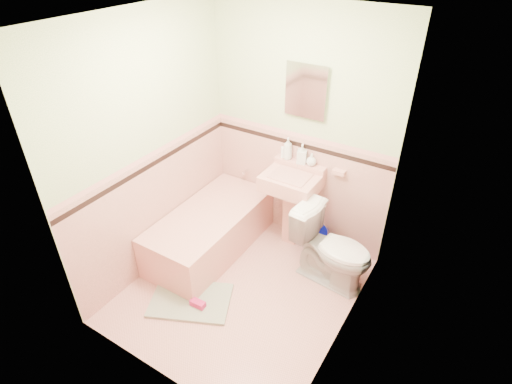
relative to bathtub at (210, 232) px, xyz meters
The scene contains 32 objects.
floor 0.75m from the bathtub, 27.65° to the right, with size 2.20×2.20×0.00m, color #E09C92.
ceiling 2.38m from the bathtub, 27.65° to the right, with size 2.20×2.20×0.00m, color white.
wall_back 1.43m from the bathtub, 50.71° to the left, with size 2.50×2.50×0.00m, color #F8EBCA.
wall_front 1.87m from the bathtub, 66.22° to the right, with size 2.50×2.50×0.00m, color #F8EBCA.
wall_left 1.14m from the bathtub, 138.27° to the right, with size 2.50×2.50×0.00m, color #F8EBCA.
wall_right 1.95m from the bathtub, 11.45° to the right, with size 2.50×2.50×0.00m, color #F8EBCA.
wainscot_back 1.05m from the bathtub, 50.27° to the left, with size 2.00×2.00×0.00m, color #E2A298.
wainscot_front 1.60m from the bathtub, 66.05° to the right, with size 2.00×2.00×0.00m, color #E2A298.
wainscot_left 0.61m from the bathtub, 137.33° to the right, with size 2.20×2.20×0.00m, color #E2A298.
wainscot_right 1.69m from the bathtub, 11.53° to the right, with size 2.20×2.20×0.00m, color #E2A298.
accent_back 1.33m from the bathtub, 50.04° to the left, with size 2.00×2.00×0.00m, color black.
accent_front 1.79m from the bathtub, 65.95° to the right, with size 2.00×2.00×0.00m, color black.
accent_left 1.02m from the bathtub, 136.85° to the right, with size 2.20×2.20×0.00m, color black.
accent_right 1.87m from the bathtub, 11.57° to the right, with size 2.20×2.20×0.00m, color black.
cap_back 1.40m from the bathtub, 50.04° to the left, with size 2.00×2.00×0.00m, color pink.
cap_front 1.84m from the bathtub, 65.95° to the right, with size 2.00×2.00×0.00m, color pink.
cap_left 1.11m from the bathtub, 136.85° to the right, with size 2.20×2.20×0.00m, color pink.
cap_right 1.92m from the bathtub, 11.57° to the right, with size 2.20×2.20×0.00m, color pink.
bathtub is the anchor object (origin of this frame).
tub_faucet 0.83m from the bathtub, 90.00° to the left, with size 0.04×0.04×0.12m, color silver.
sink 0.89m from the bathtub, 37.93° to the left, with size 0.56×0.48×0.89m, color #DB9186, non-canonical shape.
sink_faucet 1.20m from the bathtub, 44.58° to the left, with size 0.02×0.02×0.10m, color silver.
medicine_cabinet 1.78m from the bathtub, 47.42° to the left, with size 0.37×0.04×0.46m, color white.
soap_dish 1.51m from the bathtub, 33.57° to the left, with size 0.13×0.07×0.04m, color #DB9186.
soap_bottle_left 1.22m from the bathtub, 53.31° to the left, with size 0.09×0.09×0.24m, color #B2B2B2.
soap_bottle_mid 1.29m from the bathtub, 45.67° to the left, with size 0.09×0.10×0.21m, color #B2B2B2.
soap_bottle_right 1.33m from the bathtub, 41.50° to the left, with size 0.10×0.10×0.13m, color #B2B2B2.
tube 1.16m from the bathtub, 56.55° to the left, with size 0.04×0.04×0.12m, color white.
toilet 1.33m from the bathtub, 10.84° to the left, with size 0.44×0.78×0.79m, color white.
bucket 1.17m from the bathtub, 32.84° to the left, with size 0.24×0.24×0.24m, color #0109A4, non-canonical shape.
bath_mat 0.81m from the bathtub, 67.56° to the right, with size 0.74×0.49×0.03m, color gray.
shoe 0.87m from the bathtub, 61.45° to the right, with size 0.15×0.07×0.06m, color #BF1E59.
Camera 1 is at (1.62, -2.36, 3.00)m, focal length 28.74 mm.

